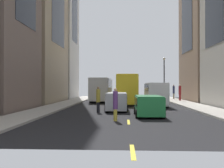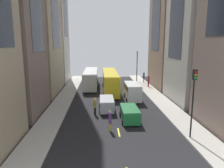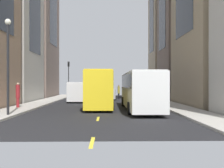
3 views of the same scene
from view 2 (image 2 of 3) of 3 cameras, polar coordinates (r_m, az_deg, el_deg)
The scene contains 22 objects.
ground_plane at distance 34.47m, azimuth -0.29°, elevation -3.49°, with size 41.64×41.64×0.00m, color black.
sidewalk_west at distance 34.85m, azimuth -12.59°, elevation -3.47°, with size 2.80×44.00×0.15m, color #B2ADA3.
sidewalk_east at distance 35.62m, azimuth 11.73°, elevation -3.13°, with size 2.80×44.00×0.15m, color #B2ADA3.
lane_stripe_1 at distance 21.24m, azimuth 1.84°, elevation -12.96°, with size 0.16×2.00×0.01m, color yellow.
lane_stripe_2 at distance 27.76m, azimuth 0.51°, elevation -7.10°, with size 0.16×2.00×0.01m, color yellow.
lane_stripe_3 at distance 34.47m, azimuth -0.29°, elevation -3.48°, with size 0.16×2.00×0.01m, color yellow.
lane_stripe_4 at distance 41.27m, azimuth -0.83°, elevation -1.06°, with size 0.16×2.00×0.01m, color yellow.
lane_stripe_5 at distance 48.13m, azimuth -1.21°, elevation 0.68°, with size 0.16×2.00×0.01m, color yellow.
lane_stripe_6 at distance 55.03m, azimuth -1.49°, elevation 1.99°, with size 0.16×2.00×0.01m, color yellow.
building_east_1 at distance 33.78m, azimuth 23.31°, elevation 19.96°, with size 7.16×9.49×28.76m.
building_east_2 at distance 44.26m, azimuth 17.41°, elevation 20.28°, with size 8.20×10.75×32.25m.
city_bus_white at distance 42.05m, azimuth -5.78°, elevation 1.89°, with size 2.80×11.95×3.35m.
streetcar_yellow at distance 38.14m, azimuth -0.50°, elevation 1.18°, with size 2.70×13.21×3.59m.
delivery_van_white at distance 32.46m, azimuth 5.57°, elevation -1.71°, with size 2.25×5.20×2.58m.
car_silver_0 at distance 27.42m, azimuth -1.43°, elevation -5.24°, with size 1.96×4.27×1.63m.
car_green_1 at distance 24.00m, azimuth 4.84°, elevation -7.84°, with size 2.05×4.12×1.52m.
pedestrian_walking_far at distance 42.02m, azimuth 9.90°, elevation 0.91°, with size 0.39×0.39×2.33m.
pedestrian_crossing_near at distance 46.78m, azimuth 8.64°, elevation 1.98°, with size 0.34×0.34×2.32m.
pedestrian_crossing_mid at distance 25.84m, azimuth -4.69°, elevation -5.84°, with size 0.35×0.35×2.17m.
pedestrian_waiting_curb at distance 21.14m, azimuth -0.53°, elevation -9.80°, with size 0.32×0.32×2.11m.
traffic_light_near_corner at distance 19.77m, azimuth 21.30°, elevation -1.88°, with size 0.32×0.44×6.27m.
streetlamp_near at distance 47.04m, azimuth 6.83°, elevation 5.76°, with size 0.44×0.44×6.90m.
Camera 2 is at (-1.82, -33.32, 8.63)m, focal length 33.63 mm.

